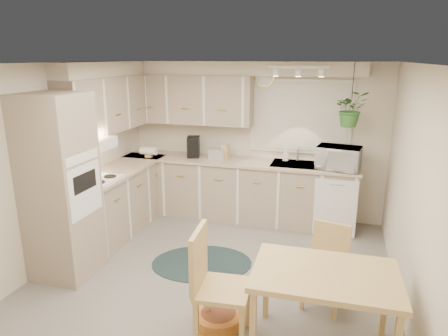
{
  "coord_description": "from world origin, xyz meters",
  "views": [
    {
      "loc": [
        1.27,
        -3.93,
        2.46
      ],
      "look_at": [
        -0.04,
        0.55,
        1.16
      ],
      "focal_mm": 32.0,
      "sensor_mm": 36.0,
      "label": 1
    }
  ],
  "objects_px": {
    "dining_table": "(323,312)",
    "pet_bed": "(218,317)",
    "microwave": "(339,155)",
    "braided_rug": "(202,263)",
    "chair_back": "(325,268)",
    "chair_left": "(223,286)"
  },
  "relations": [
    {
      "from": "braided_rug",
      "to": "dining_table",
      "type": "bearing_deg",
      "value": -37.26
    },
    {
      "from": "braided_rug",
      "to": "microwave",
      "type": "distance_m",
      "value": 2.39
    },
    {
      "from": "braided_rug",
      "to": "pet_bed",
      "type": "height_order",
      "value": "pet_bed"
    },
    {
      "from": "dining_table",
      "to": "chair_left",
      "type": "relative_size",
      "value": 1.15
    },
    {
      "from": "chair_back",
      "to": "pet_bed",
      "type": "relative_size",
      "value": 1.76
    },
    {
      "from": "chair_back",
      "to": "braided_rug",
      "type": "distance_m",
      "value": 1.61
    },
    {
      "from": "dining_table",
      "to": "pet_bed",
      "type": "xyz_separation_m",
      "value": [
        -0.96,
        0.1,
        -0.32
      ]
    },
    {
      "from": "chair_back",
      "to": "microwave",
      "type": "xyz_separation_m",
      "value": [
        0.05,
        1.92,
        0.71
      ]
    },
    {
      "from": "chair_back",
      "to": "pet_bed",
      "type": "xyz_separation_m",
      "value": [
        -0.94,
        -0.56,
        -0.37
      ]
    },
    {
      "from": "dining_table",
      "to": "pet_bed",
      "type": "distance_m",
      "value": 1.01
    },
    {
      "from": "microwave",
      "to": "dining_table",
      "type": "bearing_deg",
      "value": -81.63
    },
    {
      "from": "chair_left",
      "to": "braided_rug",
      "type": "distance_m",
      "value": 1.46
    },
    {
      "from": "pet_bed",
      "to": "microwave",
      "type": "distance_m",
      "value": 2.89
    },
    {
      "from": "dining_table",
      "to": "pet_bed",
      "type": "bearing_deg",
      "value": 174.18
    },
    {
      "from": "chair_left",
      "to": "pet_bed",
      "type": "height_order",
      "value": "chair_left"
    },
    {
      "from": "dining_table",
      "to": "braided_rug",
      "type": "height_order",
      "value": "dining_table"
    },
    {
      "from": "pet_bed",
      "to": "microwave",
      "type": "bearing_deg",
      "value": 68.1
    },
    {
      "from": "microwave",
      "to": "braided_rug",
      "type": "bearing_deg",
      "value": -127.25
    },
    {
      "from": "dining_table",
      "to": "braided_rug",
      "type": "xyz_separation_m",
      "value": [
        -1.49,
        1.13,
        -0.37
      ]
    },
    {
      "from": "braided_rug",
      "to": "chair_left",
      "type": "bearing_deg",
      "value": -62.43
    },
    {
      "from": "chair_left",
      "to": "chair_back",
      "type": "xyz_separation_m",
      "value": [
        0.84,
        0.74,
        -0.1
      ]
    },
    {
      "from": "dining_table",
      "to": "chair_back",
      "type": "bearing_deg",
      "value": 91.12
    }
  ]
}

